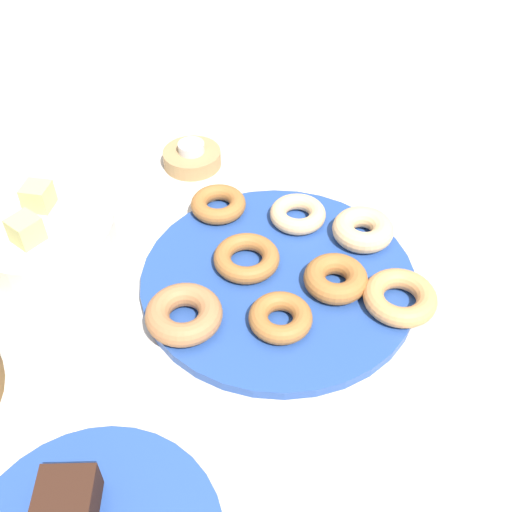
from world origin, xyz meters
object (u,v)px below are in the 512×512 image
Objects in this scene: donut_3 at (400,297)px; melon_chunk_left at (26,230)px; candle_holder at (192,158)px; melon_chunk_right at (38,196)px; donut_2 at (247,258)px; fruit_bowl at (44,235)px; donut_7 at (218,204)px; donut_6 at (184,314)px; tealight at (191,147)px; donut_plate at (278,279)px; brownie_far at (68,499)px; donut_1 at (280,318)px; donut_4 at (363,230)px; donut_5 at (336,279)px; donut_0 at (298,214)px.

melon_chunk_left is at bearing 90.07° from donut_3.
melon_chunk_right is at bearing 139.05° from candle_holder.
melon_chunk_right reaches higher than candle_holder.
fruit_bowl is at bearing 90.25° from donut_2.
donut_6 is at bearing -177.96° from donut_7.
tealight is (0.34, 0.08, 0.00)m from donut_6.
brownie_far reaches higher than donut_plate.
tealight is at bearing 13.45° from donut_6.
donut_1 is 0.88× the size of donut_2.
donut_2 is 2.45× the size of melon_chunk_left.
donut_1 is at bearing -104.87° from fruit_bowl.
brownie_far is at bearing 175.44° from donut_7.
donut_4 is 0.10m from donut_5.
donut_4 reaches higher than tealight.
fruit_bowl is at bearing 146.14° from tealight.
donut_plate is at bearing -86.00° from melon_chunk_left.
donut_0 is 1.03× the size of donut_1.
donut_plate is at bearing -142.81° from candle_holder.
donut_7 is 0.27m from melon_chunk_left.
donut_4 reaches higher than donut_7.
donut_0 is at bearing -123.00° from candle_holder.
donut_6 is 2.22× the size of tealight.
donut_1 is at bearing -80.86° from donut_6.
donut_3 is 0.98× the size of donut_6.
donut_6 is 0.29m from melon_chunk_right.
donut_4 is 1.03× the size of donut_5.
donut_7 is (0.10, 0.06, 0.00)m from donut_2.
melon_chunk_left is (-0.04, 0.29, 0.03)m from donut_2.
donut_0 is 2.23× the size of melon_chunk_right.
brownie_far is at bearing 157.16° from donut_plate.
donut_plate is at bearing -105.40° from donut_2.
brownie_far reaches higher than donut_6.
donut_3 is 0.13m from donut_4.
donut_3 is at bearing -67.44° from donut_1.
tealight is (0.12, 0.19, 0.01)m from donut_0.
melon_chunk_left is at bearing 94.00° from donut_plate.
fruit_bowl is (-0.23, 0.15, 0.01)m from candle_holder.
donut_plate is 8.58× the size of tealight.
donut_2 is 0.96× the size of donut_3.
donut_3 is at bearing -97.71° from melon_chunk_right.
brownie_far reaches higher than donut_4.
donut_5 reaches higher than donut_3.
donut_7 is at bearing 56.39° from donut_5.
donut_7 is at bearing 2.04° from donut_6.
donut_3 is 2.55× the size of melon_chunk_left.
donut_2 is 1.07× the size of donut_5.
donut_0 is at bearing -90.43° from donut_7.
melon_chunk_right is (0.07, 0.50, 0.03)m from donut_3.
melon_chunk_left is at bearing 111.91° from donut_0.
melon_chunk_left is at bearing 121.60° from donut_7.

